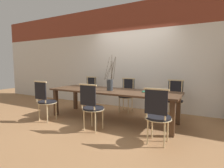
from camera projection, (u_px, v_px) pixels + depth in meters
name	position (u px, v px, depth m)	size (l,w,h in m)	color
ground_plane	(112.00, 119.00, 4.32)	(16.00, 16.00, 0.00)	#9E7047
wall_rear	(133.00, 57.00, 5.37)	(12.00, 0.06, 3.20)	silver
dining_table	(112.00, 93.00, 4.26)	(3.18, 1.00, 0.73)	#4C3321
chair_near_leftend	(45.00, 100.00, 4.17)	(0.45, 0.45, 0.97)	black
chair_near_left	(92.00, 106.00, 3.53)	(0.45, 0.45, 0.97)	black
chair_near_center	(158.00, 114.00, 2.91)	(0.45, 0.45, 0.97)	black
chair_far_leftend	(89.00, 91.00, 5.62)	(0.45, 0.45, 0.97)	black
chair_far_left	(127.00, 94.00, 5.00)	(0.45, 0.45, 0.97)	black
chair_far_center	(174.00, 98.00, 4.38)	(0.45, 0.45, 0.97)	black
vase_centerpiece	(110.00, 84.00, 4.16)	(0.29, 0.24, 0.84)	#33383D
book_stack	(147.00, 92.00, 3.94)	(0.25, 0.22, 0.02)	#1E6B4C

